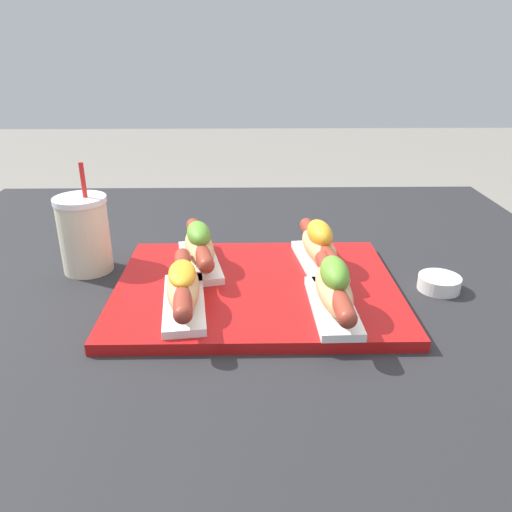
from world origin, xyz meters
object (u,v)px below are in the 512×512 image
Objects in this scene: serving_tray at (256,288)px; hot_dog_3 at (319,246)px; hot_dog_1 at (334,288)px; hot_dog_0 at (183,287)px; sauce_bowl at (439,282)px; drink_cup at (84,234)px; hot_dog_2 at (199,246)px.

serving_tray is 2.11× the size of hot_dog_3.
hot_dog_1 is at bearing -38.89° from serving_tray.
hot_dog_1 is (0.11, -0.09, 0.04)m from serving_tray.
serving_tray is at bearing 34.77° from hot_dog_0.
serving_tray is 0.15m from hot_dog_1.
hot_dog_0 is 3.12× the size of sauce_bowl.
drink_cup is (-0.41, 0.19, 0.02)m from hot_dog_1.
hot_dog_0 is 0.42m from sauce_bowl.
serving_tray is 0.31m from sauce_bowl.
hot_dog_2 is 0.21m from hot_dog_3.
hot_dog_0 is at bearing -145.23° from serving_tray.
hot_dog_3 reaches higher than sauce_bowl.
drink_cup reaches higher than hot_dog_0.
sauce_bowl is at bearing -8.38° from drink_cup.
sauce_bowl is (0.41, 0.08, -0.04)m from hot_dog_0.
hot_dog_1 reaches higher than sauce_bowl.
hot_dog_2 is 1.08× the size of drink_cup.
serving_tray is at bearing 141.11° from hot_dog_1.
hot_dog_3 is 0.41m from drink_cup.
hot_dog_0 is at bearing -41.78° from drink_cup.
sauce_bowl is (0.40, -0.07, -0.04)m from hot_dog_2.
hot_dog_3 is (0.22, 0.15, 0.00)m from hot_dog_0.
hot_dog_1 is 3.14× the size of sauce_bowl.
hot_dog_0 is at bearing -168.67° from sauce_bowl.
serving_tray is 0.32m from drink_cup.
hot_dog_1 is at bearing -38.21° from hot_dog_2.
hot_dog_0 is 0.99× the size of hot_dog_1.
drink_cup is at bearing 176.48° from hot_dog_3.
hot_dog_2 reaches higher than hot_dog_0.
sauce_bowl is (0.19, 0.10, -0.04)m from hot_dog_1.
hot_dog_3 reaches higher than hot_dog_2.
serving_tray is 2.11× the size of hot_dog_0.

